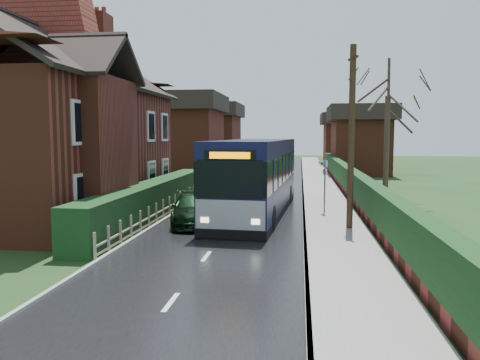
# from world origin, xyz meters

# --- Properties ---
(ground) EXTENTS (140.00, 140.00, 0.00)m
(ground) POSITION_xyz_m (0.00, 0.00, 0.00)
(ground) COLOR #273F1B
(ground) RESTS_ON ground
(road) EXTENTS (6.00, 100.00, 0.02)m
(road) POSITION_xyz_m (0.00, 10.00, 0.01)
(road) COLOR black
(road) RESTS_ON ground
(pavement) EXTENTS (2.50, 100.00, 0.14)m
(pavement) POSITION_xyz_m (4.25, 10.00, 0.07)
(pavement) COLOR slate
(pavement) RESTS_ON ground
(kerb_right) EXTENTS (0.12, 100.00, 0.14)m
(kerb_right) POSITION_xyz_m (3.05, 10.00, 0.07)
(kerb_right) COLOR gray
(kerb_right) RESTS_ON ground
(kerb_left) EXTENTS (0.12, 100.00, 0.10)m
(kerb_left) POSITION_xyz_m (-3.05, 10.00, 0.05)
(kerb_left) COLOR gray
(kerb_left) RESTS_ON ground
(front_hedge) EXTENTS (1.20, 16.00, 1.60)m
(front_hedge) POSITION_xyz_m (-3.90, 5.00, 0.80)
(front_hedge) COLOR black
(front_hedge) RESTS_ON ground
(picket_fence) EXTENTS (0.10, 16.00, 0.90)m
(picket_fence) POSITION_xyz_m (-3.15, 5.00, 0.45)
(picket_fence) COLOR gray
(picket_fence) RESTS_ON ground
(right_wall_hedge) EXTENTS (0.60, 50.00, 1.80)m
(right_wall_hedge) POSITION_xyz_m (5.80, 10.00, 1.02)
(right_wall_hedge) COLOR #622C1C
(right_wall_hedge) RESTS_ON ground
(brick_house) EXTENTS (9.30, 14.60, 10.30)m
(brick_house) POSITION_xyz_m (-8.73, 4.78, 4.38)
(brick_house) COLOR #622C1C
(brick_house) RESTS_ON ground
(bus) EXTENTS (3.43, 11.76, 3.53)m
(bus) POSITION_xyz_m (0.80, 5.96, 1.75)
(bus) COLOR black
(bus) RESTS_ON ground
(car_silver) EXTENTS (1.94, 3.86, 1.26)m
(car_silver) POSITION_xyz_m (-1.50, 10.36, 0.63)
(car_silver) COLOR #ABAAAF
(car_silver) RESTS_ON ground
(car_green) EXTENTS (2.72, 4.72, 1.29)m
(car_green) POSITION_xyz_m (-1.60, 3.25, 0.64)
(car_green) COLOR black
(car_green) RESTS_ON ground
(car_distant) EXTENTS (1.73, 3.98, 1.27)m
(car_distant) POSITION_xyz_m (0.20, 35.97, 0.64)
(car_distant) COLOR black
(car_distant) RESTS_ON ground
(bus_stop_sign) EXTENTS (0.20, 0.38, 2.62)m
(bus_stop_sign) POSITION_xyz_m (4.00, 6.00, 1.73)
(bus_stop_sign) COLOR slate
(bus_stop_sign) RESTS_ON ground
(telegraph_pole) EXTENTS (0.31, 0.91, 7.18)m
(telegraph_pole) POSITION_xyz_m (4.80, 2.58, 3.63)
(telegraph_pole) COLOR black
(telegraph_pole) RESTS_ON ground
(tree_right_far) EXTENTS (4.40, 4.40, 8.51)m
(tree_right_far) POSITION_xyz_m (7.76, 11.75, 6.35)
(tree_right_far) COLOR #362720
(tree_right_far) RESTS_ON ground
(tree_house_side) EXTENTS (4.12, 4.12, 9.36)m
(tree_house_side) POSITION_xyz_m (-12.65, 10.00, 7.00)
(tree_house_side) COLOR #3D2F24
(tree_house_side) RESTS_ON ground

